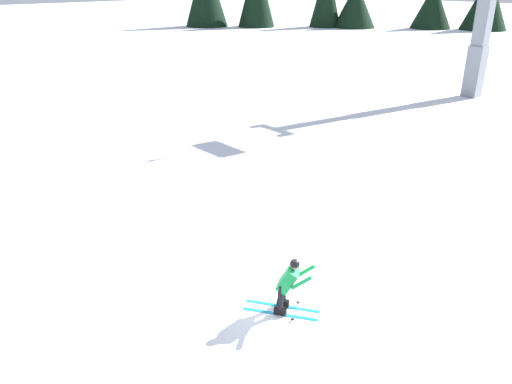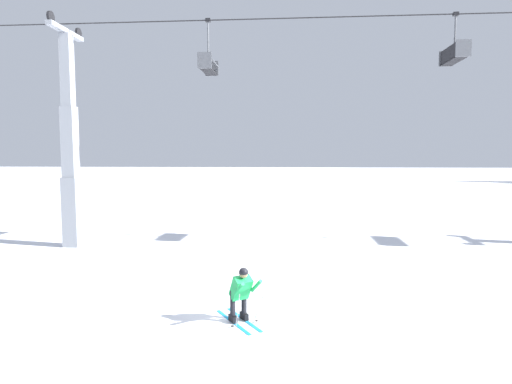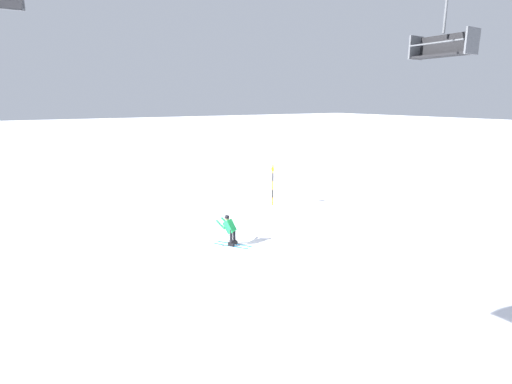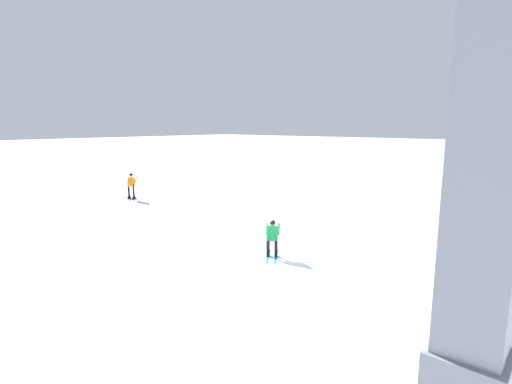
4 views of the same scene
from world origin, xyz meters
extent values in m
plane|color=white|center=(0.00, 0.00, 0.00)|extent=(260.00, 260.00, 0.00)
cube|color=#198CCC|center=(-0.46, -0.07, 0.01)|extent=(1.03, 1.47, 0.01)
cube|color=black|center=(-0.46, -0.07, 0.09)|extent=(0.25, 0.29, 0.16)
cylinder|color=black|center=(-0.46, -0.07, 0.48)|extent=(0.13, 0.13, 0.61)
cube|color=#198CCC|center=(-0.71, -0.24, 0.01)|extent=(1.03, 1.47, 0.01)
cube|color=black|center=(-0.71, -0.24, 0.09)|extent=(0.25, 0.29, 0.16)
cylinder|color=black|center=(-0.71, -0.24, 0.48)|extent=(0.13, 0.13, 0.61)
cube|color=green|center=(-0.51, -0.26, 0.86)|extent=(0.63, 0.65, 0.62)
sphere|color=#997051|center=(-0.44, -0.37, 1.23)|extent=(0.20, 0.20, 0.20)
sphere|color=black|center=(-0.44, -0.37, 1.26)|extent=(0.22, 0.22, 0.22)
cylinder|color=green|center=(-0.13, -0.41, 0.96)|extent=(0.33, 0.43, 0.41)
cylinder|color=gray|center=(-0.08, -0.40, 0.41)|extent=(0.37, 0.33, 1.04)
cylinder|color=black|center=(-0.14, -0.23, 0.05)|extent=(0.07, 0.07, 0.01)
cylinder|color=green|center=(-0.51, -0.67, 0.96)|extent=(0.33, 0.43, 0.41)
cylinder|color=gray|center=(-0.54, -0.71, 0.41)|extent=(0.18, 0.45, 1.04)
cylinder|color=black|center=(-0.68, -0.59, 0.05)|extent=(0.07, 0.07, 0.01)
cube|color=gray|center=(23.16, 7.63, 1.51)|extent=(0.92, 0.92, 3.03)
cube|color=gray|center=(23.16, 7.63, 4.54)|extent=(0.77, 0.77, 3.03)
cone|color=black|center=(62.39, 26.31, 3.55)|extent=(6.02, 6.02, 7.10)
cone|color=black|center=(58.74, 31.95, 2.95)|extent=(5.45, 5.45, 5.89)
cone|color=black|center=(51.88, 39.66, 2.96)|extent=(5.80, 5.80, 5.93)
camera|label=1|loc=(-7.18, -6.79, 6.97)|focal=35.35mm
camera|label=2|loc=(0.61, -9.95, 3.98)|focal=29.64mm
camera|label=3|loc=(7.23, 14.33, 6.30)|focal=27.54mm
camera|label=4|loc=(-9.41, 11.34, 5.02)|focal=27.55mm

